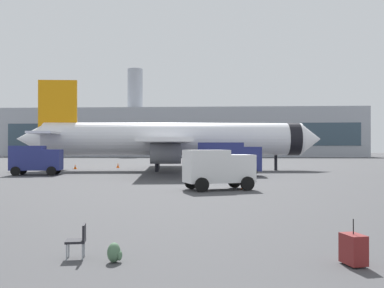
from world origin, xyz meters
name	(u,v)px	position (x,y,z in m)	size (l,w,h in m)	color
airplane_at_gate	(172,139)	(-5.82, 48.57, 3.66)	(35.77, 32.34, 10.50)	white
service_truck	(36,159)	(-18.36, 39.35, 1.61)	(5.08, 3.13, 2.90)	navy
fuel_truck	(229,157)	(0.65, 39.54, 1.77)	(6.07, 2.87, 3.20)	navy
cargo_van	(218,168)	(-0.28, 25.22, 1.45)	(4.83, 3.62, 2.60)	white
safety_cone_near	(75,167)	(-18.31, 51.24, 0.30)	(0.44, 0.44, 0.62)	#F2590C
safety_cone_mid	(235,166)	(1.66, 53.92, 0.37)	(0.44, 0.44, 0.76)	#F2590C
safety_cone_far	(244,184)	(1.47, 26.17, 0.31)	(0.44, 0.44, 0.63)	#F2590C
safety_cone_outer	(118,165)	(-13.75, 54.89, 0.33)	(0.44, 0.44, 0.66)	#F2590C
rolling_suitcase	(353,249)	(3.07, 6.70, 0.39)	(0.57, 0.73, 1.10)	maroon
traveller_backpack	(115,253)	(-2.62, 6.62, 0.23)	(0.36, 0.40, 0.48)	#476B4C
gate_chair	(79,239)	(-3.61, 6.93, 0.50)	(0.57, 0.57, 0.86)	black
terminal_building	(182,132)	(-11.53, 127.39, 6.92)	(101.09, 18.50, 25.60)	#9EA3AD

